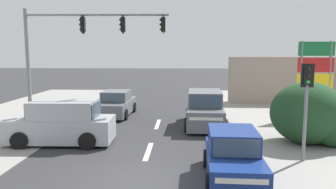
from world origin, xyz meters
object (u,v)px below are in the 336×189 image
pedestal_signal_right_kerb (307,96)px  traffic_signal_mast (76,44)px  sedan_kerbside_parked (117,104)px  shopping_plaza_sign (316,69)px  suv_crossing_left (62,123)px  suv_receding_far (205,110)px  hatchback_oncoming_near (233,157)px

pedestal_signal_right_kerb → traffic_signal_mast: bearing=157.9°
pedestal_signal_right_kerb → sedan_kerbside_parked: bearing=135.6°
shopping_plaza_sign → suv_crossing_left: size_ratio=1.00×
traffic_signal_mast → pedestal_signal_right_kerb: 10.41m
sedan_kerbside_parked → suv_crossing_left: suv_crossing_left is taller
sedan_kerbside_parked → pedestal_signal_right_kerb: bearing=-44.4°
shopping_plaza_sign → suv_crossing_left: 14.67m
sedan_kerbside_parked → shopping_plaza_sign: bearing=-1.0°
sedan_kerbside_parked → suv_receding_far: bearing=-27.0°
pedestal_signal_right_kerb → suv_receding_far: size_ratio=0.77×
shopping_plaza_sign → sedan_kerbside_parked: size_ratio=1.07×
traffic_signal_mast → pedestal_signal_right_kerb: bearing=-22.1°
suv_receding_far → sedan_kerbside_parked: bearing=153.0°
hatchback_oncoming_near → shopping_plaza_sign: bearing=57.4°
shopping_plaza_sign → sedan_kerbside_parked: bearing=179.0°
suv_receding_far → shopping_plaza_sign: bearing=20.4°
pedestal_signal_right_kerb → sedan_kerbside_parked: 12.05m
traffic_signal_mast → hatchback_oncoming_near: 9.43m
sedan_kerbside_parked → suv_crossing_left: 6.49m
hatchback_oncoming_near → suv_receding_far: bearing=93.0°
traffic_signal_mast → suv_receding_far: traffic_signal_mast is taller
sedan_kerbside_parked → hatchback_oncoming_near: size_ratio=1.17×
sedan_kerbside_parked → hatchback_oncoming_near: (5.71, -10.10, -0.00)m
pedestal_signal_right_kerb → sedan_kerbside_parked: pedestal_signal_right_kerb is taller
hatchback_oncoming_near → sedan_kerbside_parked: bearing=119.5°
sedan_kerbside_parked → suv_crossing_left: size_ratio=0.94×
traffic_signal_mast → suv_crossing_left: (-0.16, -1.89, -3.47)m
traffic_signal_mast → pedestal_signal_right_kerb: traffic_signal_mast is taller
traffic_signal_mast → sedan_kerbside_parked: traffic_signal_mast is taller
suv_crossing_left → traffic_signal_mast: bearing=85.1°
suv_receding_far → suv_crossing_left: same height
shopping_plaza_sign → suv_crossing_left: (-13.14, -6.18, -2.10)m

